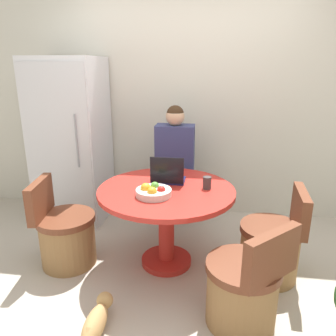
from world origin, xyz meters
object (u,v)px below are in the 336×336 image
(laptop, at_px, (168,176))
(dining_table, at_px, (166,206))
(refrigerator, at_px, (72,142))
(chair_near_right_corner, at_px, (244,290))
(person_seated, at_px, (175,162))
(chair_right_side, at_px, (272,247))
(fruit_bowl, at_px, (153,192))
(cat, at_px, (97,320))
(chair_left_side, at_px, (65,236))

(laptop, bearing_deg, dining_table, 92.91)
(refrigerator, relative_size, chair_near_right_corner, 2.29)
(person_seated, bearing_deg, refrigerator, -0.62)
(refrigerator, xyz_separation_m, chair_right_side, (2.08, -0.88, -0.63))
(refrigerator, xyz_separation_m, dining_table, (1.19, -0.82, -0.34))
(laptop, distance_m, fruit_bowl, 0.33)
(refrigerator, xyz_separation_m, chair_near_right_corner, (1.81, -1.46, -0.63))
(dining_table, distance_m, fruit_bowl, 0.28)
(chair_right_side, bearing_deg, fruit_bowl, -79.46)
(person_seated, bearing_deg, chair_near_right_corner, 114.08)
(refrigerator, distance_m, cat, 2.05)
(dining_table, relative_size, fruit_bowl, 4.08)
(laptop, distance_m, cat, 1.27)
(chair_right_side, bearing_deg, laptop, -99.11)
(refrigerator, relative_size, cat, 3.65)
(refrigerator, bearing_deg, chair_left_side, -72.28)
(dining_table, bearing_deg, fruit_bowl, -114.30)
(laptop, xyz_separation_m, fruit_bowl, (-0.07, -0.32, -0.02))
(chair_left_side, relative_size, person_seated, 0.59)
(cat, bearing_deg, laptop, -17.75)
(person_seated, bearing_deg, cat, 79.06)
(refrigerator, relative_size, laptop, 6.18)
(person_seated, height_order, cat, person_seated)
(refrigerator, distance_m, person_seated, 1.18)
(refrigerator, bearing_deg, dining_table, -34.52)
(refrigerator, xyz_separation_m, chair_left_side, (0.30, -0.94, -0.63))
(laptop, bearing_deg, chair_left_side, 17.14)
(dining_table, height_order, cat, dining_table)
(refrigerator, xyz_separation_m, person_seated, (1.17, -0.01, -0.18))
(chair_left_side, relative_size, chair_near_right_corner, 1.00)
(chair_right_side, xyz_separation_m, chair_left_side, (-1.78, -0.06, 0.00))
(person_seated, height_order, fruit_bowl, person_seated)
(chair_near_right_corner, height_order, fruit_bowl, fruit_bowl)
(person_seated, bearing_deg, chair_right_side, 136.63)
(fruit_bowl, bearing_deg, chair_near_right_corner, -33.60)
(dining_table, xyz_separation_m, chair_right_side, (0.89, -0.06, -0.29))
(laptop, height_order, fruit_bowl, laptop)
(chair_near_right_corner, height_order, cat, chair_near_right_corner)
(person_seated, distance_m, fruit_bowl, 0.98)
(dining_table, height_order, laptop, laptop)
(chair_right_side, height_order, chair_near_right_corner, same)
(dining_table, xyz_separation_m, person_seated, (-0.02, 0.80, 0.16))
(chair_near_right_corner, bearing_deg, person_seated, -110.16)
(dining_table, relative_size, laptop, 3.98)
(person_seated, bearing_deg, fruit_bowl, 86.65)
(laptop, xyz_separation_m, cat, (-0.34, -1.01, -0.69))
(fruit_bowl, bearing_deg, refrigerator, 138.22)
(dining_table, xyz_separation_m, chair_near_right_corner, (0.62, -0.64, -0.29))
(person_seated, xyz_separation_m, cat, (-0.32, -1.66, -0.63))
(chair_right_side, distance_m, chair_near_right_corner, 0.64)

